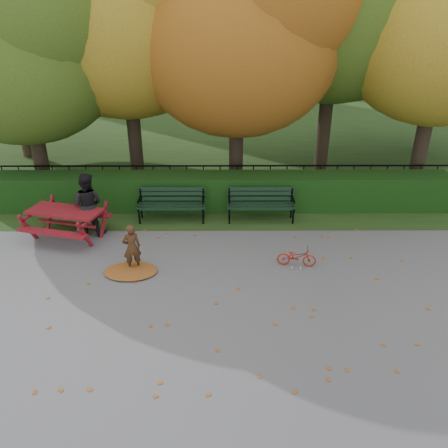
{
  "coord_description": "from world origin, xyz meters",
  "views": [
    {
      "loc": [
        0.05,
        -7.09,
        5.16
      ],
      "look_at": [
        0.1,
        1.37,
        1.0
      ],
      "focal_mm": 35.0,
      "sensor_mm": 36.0,
      "label": 1
    }
  ],
  "objects_px": {
    "child": "(132,247)",
    "adult": "(88,204)",
    "tree_c": "(250,24)",
    "picnic_table": "(65,216)",
    "bicycle": "(297,257)",
    "tree_a": "(25,37)",
    "tree_b": "(133,0)",
    "bench_right": "(261,202)",
    "bench_left": "(172,202)"
  },
  "relations": [
    {
      "from": "child",
      "to": "adult",
      "type": "distance_m",
      "value": 2.24
    },
    {
      "from": "tree_c",
      "to": "picnic_table",
      "type": "distance_m",
      "value": 7.1
    },
    {
      "from": "bicycle",
      "to": "tree_a",
      "type": "bearing_deg",
      "value": 65.54
    },
    {
      "from": "tree_b",
      "to": "bicycle",
      "type": "height_order",
      "value": "tree_b"
    },
    {
      "from": "tree_c",
      "to": "child",
      "type": "relative_size",
      "value": 7.37
    },
    {
      "from": "tree_c",
      "to": "adult",
      "type": "bearing_deg",
      "value": -143.47
    },
    {
      "from": "bench_right",
      "to": "bicycle",
      "type": "height_order",
      "value": "bench_right"
    },
    {
      "from": "picnic_table",
      "to": "adult",
      "type": "relative_size",
      "value": 1.3
    },
    {
      "from": "tree_a",
      "to": "child",
      "type": "xyz_separation_m",
      "value": [
        3.28,
        -4.41,
        -3.98
      ]
    },
    {
      "from": "tree_c",
      "to": "bench_left",
      "type": "bearing_deg",
      "value": -133.36
    },
    {
      "from": "bench_left",
      "to": "picnic_table",
      "type": "distance_m",
      "value": 2.72
    },
    {
      "from": "bench_right",
      "to": "adult",
      "type": "xyz_separation_m",
      "value": [
        -4.4,
        -0.8,
        0.29
      ]
    },
    {
      "from": "bench_left",
      "to": "adult",
      "type": "bearing_deg",
      "value": -158.16
    },
    {
      "from": "tree_c",
      "to": "adult",
      "type": "xyz_separation_m",
      "value": [
        -4.13,
        -3.06,
        -4.02
      ]
    },
    {
      "from": "tree_a",
      "to": "bicycle",
      "type": "bearing_deg",
      "value": -31.86
    },
    {
      "from": "bench_right",
      "to": "adult",
      "type": "bearing_deg",
      "value": -169.68
    },
    {
      "from": "adult",
      "to": "tree_c",
      "type": "bearing_deg",
      "value": -134.42
    },
    {
      "from": "tree_a",
      "to": "bench_left",
      "type": "bearing_deg",
      "value": -25.76
    },
    {
      "from": "picnic_table",
      "to": "tree_a",
      "type": "bearing_deg",
      "value": 130.49
    },
    {
      "from": "tree_a",
      "to": "bicycle",
      "type": "xyz_separation_m",
      "value": [
        6.9,
        -4.29,
        -4.29
      ]
    },
    {
      "from": "adult",
      "to": "tree_b",
      "type": "bearing_deg",
      "value": -93.48
    },
    {
      "from": "picnic_table",
      "to": "child",
      "type": "bearing_deg",
      "value": -22.68
    },
    {
      "from": "bench_right",
      "to": "child",
      "type": "xyz_separation_m",
      "value": [
        -3.0,
        -2.54,
        0.02
      ]
    },
    {
      "from": "tree_a",
      "to": "tree_b",
      "type": "height_order",
      "value": "tree_b"
    },
    {
      "from": "tree_b",
      "to": "bench_left",
      "type": "xyz_separation_m",
      "value": [
        1.14,
        -3.04,
        -4.88
      ]
    },
    {
      "from": "tree_b",
      "to": "bench_right",
      "type": "relative_size",
      "value": 4.88
    },
    {
      "from": "tree_a",
      "to": "bench_right",
      "type": "distance_m",
      "value": 7.69
    },
    {
      "from": "tree_c",
      "to": "bench_right",
      "type": "distance_m",
      "value": 4.87
    },
    {
      "from": "adult",
      "to": "bicycle",
      "type": "distance_m",
      "value": 5.3
    },
    {
      "from": "tree_a",
      "to": "tree_b",
      "type": "distance_m",
      "value": 3.11
    },
    {
      "from": "picnic_table",
      "to": "tree_c",
      "type": "bearing_deg",
      "value": 50.8
    },
    {
      "from": "child",
      "to": "bicycle",
      "type": "height_order",
      "value": "child"
    },
    {
      "from": "tree_b",
      "to": "tree_c",
      "type": "bearing_deg",
      "value": -13.45
    },
    {
      "from": "picnic_table",
      "to": "bicycle",
      "type": "bearing_deg",
      "value": 1.44
    },
    {
      "from": "bench_left",
      "to": "bicycle",
      "type": "height_order",
      "value": "bench_left"
    },
    {
      "from": "adult",
      "to": "bicycle",
      "type": "xyz_separation_m",
      "value": [
        5.01,
        -1.61,
        -0.58
      ]
    },
    {
      "from": "bench_right",
      "to": "bicycle",
      "type": "xyz_separation_m",
      "value": [
        0.61,
        -2.41,
        -0.29
      ]
    },
    {
      "from": "picnic_table",
      "to": "bench_left",
      "type": "bearing_deg",
      "value": 38.09
    },
    {
      "from": "tree_c",
      "to": "tree_a",
      "type": "bearing_deg",
      "value": -176.35
    },
    {
      "from": "tree_a",
      "to": "bench_right",
      "type": "height_order",
      "value": "tree_a"
    },
    {
      "from": "bench_left",
      "to": "child",
      "type": "xyz_separation_m",
      "value": [
        -0.6,
        -2.54,
        0.02
      ]
    },
    {
      "from": "picnic_table",
      "to": "adult",
      "type": "xyz_separation_m",
      "value": [
        0.51,
        0.25,
        0.21
      ]
    },
    {
      "from": "tree_c",
      "to": "bench_right",
      "type": "relative_size",
      "value": 4.44
    },
    {
      "from": "tree_b",
      "to": "picnic_table",
      "type": "height_order",
      "value": "tree_b"
    },
    {
      "from": "bicycle",
      "to": "child",
      "type": "bearing_deg",
      "value": 99.38
    },
    {
      "from": "tree_a",
      "to": "child",
      "type": "relative_size",
      "value": 6.9
    },
    {
      "from": "picnic_table",
      "to": "bicycle",
      "type": "relative_size",
      "value": 2.43
    },
    {
      "from": "tree_c",
      "to": "adult",
      "type": "relative_size",
      "value": 4.95
    },
    {
      "from": "bicycle",
      "to": "bench_right",
      "type": "bearing_deg",
      "value": 21.66
    },
    {
      "from": "bench_right",
      "to": "picnic_table",
      "type": "xyz_separation_m",
      "value": [
        -4.91,
        -1.06,
        0.08
      ]
    }
  ]
}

